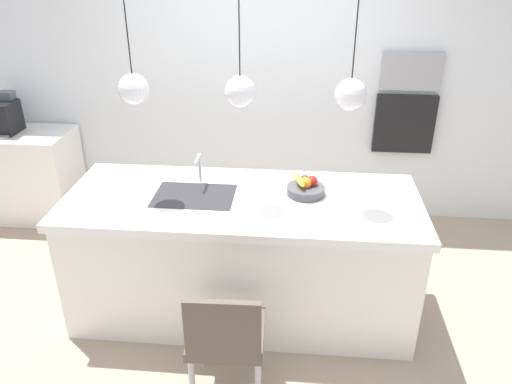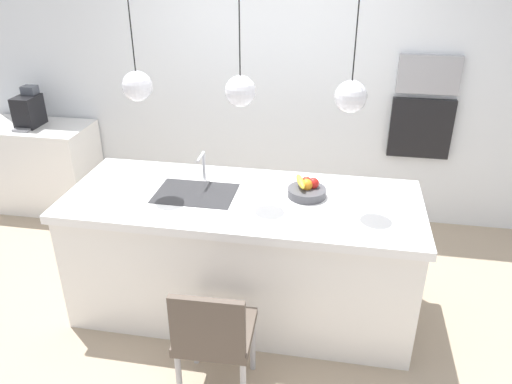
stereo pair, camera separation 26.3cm
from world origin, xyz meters
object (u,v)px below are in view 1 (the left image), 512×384
object	(u,v)px
coffee_machine	(6,116)
chair_near	(226,336)
fruit_bowl	(306,188)
microwave	(411,71)
oven	(404,124)

from	to	relation	value
coffee_machine	chair_near	size ratio (longest dim) A/B	0.44
fruit_bowl	chair_near	world-z (taller)	fruit_bowl
fruit_bowl	coffee_machine	xyz separation A→B (m)	(-2.85, 1.18, 0.05)
fruit_bowl	chair_near	size ratio (longest dim) A/B	0.31
coffee_machine	microwave	distance (m)	3.82
fruit_bowl	oven	distance (m)	1.74
chair_near	fruit_bowl	bearing A→B (deg)	65.85
coffee_machine	microwave	size ratio (longest dim) A/B	0.70
fruit_bowl	coffee_machine	world-z (taller)	coffee_machine
oven	chair_near	distance (m)	2.85
microwave	fruit_bowl	bearing A→B (deg)	-122.03
fruit_bowl	coffee_machine	distance (m)	3.09
coffee_machine	chair_near	world-z (taller)	coffee_machine
microwave	chair_near	xyz separation A→B (m)	(-1.36, -2.45, -1.00)
fruit_bowl	coffee_machine	size ratio (longest dim) A/B	0.70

